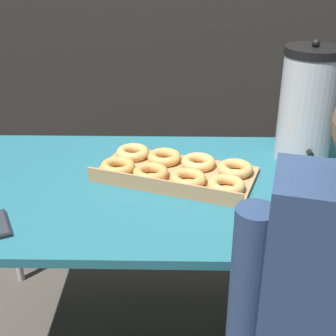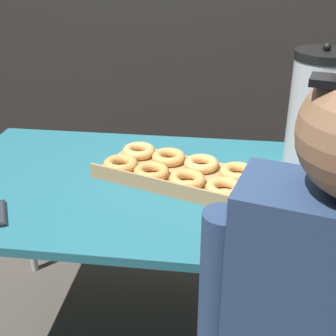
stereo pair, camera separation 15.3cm
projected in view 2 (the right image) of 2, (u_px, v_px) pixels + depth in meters
name	position (u px, v px, depth m)	size (l,w,h in m)	color
folding_table	(165.00, 195.00, 1.58)	(1.48, 0.82, 0.72)	#236675
donut_box	(177.00, 171.00, 1.60)	(0.59, 0.43, 0.05)	tan
coffee_urn	(318.00, 110.00, 1.60)	(0.20, 0.23, 0.44)	#B7B7BC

